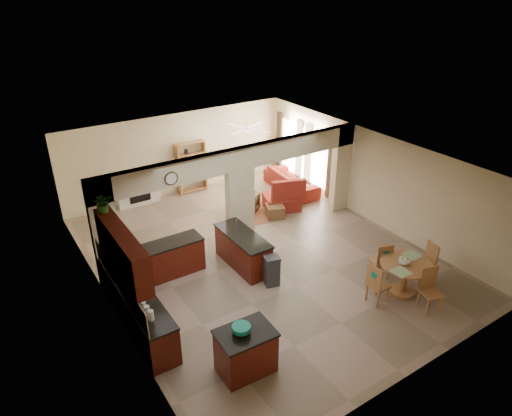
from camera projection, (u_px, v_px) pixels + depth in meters
floor at (260, 256)px, 12.35m from camera, size 10.00×10.00×0.00m
ceiling at (260, 159)px, 11.09m from camera, size 10.00×10.00×0.00m
wall_back at (179, 154)px, 15.46m from camera, size 8.00×0.00×8.00m
wall_front at (418, 319)px, 7.99m from camera, size 8.00×0.00×8.00m
wall_left at (105, 257)px, 9.77m from camera, size 0.00×10.00×10.00m
wall_right at (371, 177)px, 13.67m from camera, size 0.00×10.00×10.00m
partition_left_pier at (105, 233)px, 10.66m from camera, size 0.60×0.25×2.80m
partition_center_pier at (240, 206)px, 12.60m from camera, size 0.80×0.25×2.20m
partition_right_pier at (341, 169)px, 14.27m from camera, size 0.60×0.25×2.80m
partition_header at (239, 158)px, 11.97m from camera, size 8.00×0.25×0.60m
kitchen_counter at (147, 287)px, 10.37m from camera, size 2.52×3.29×1.48m
upper_cabinets at (122, 250)px, 9.03m from camera, size 0.35×2.40×0.90m
peninsula at (243, 250)px, 11.77m from camera, size 0.70×1.85×0.91m
wall_clock at (171, 178)px, 10.91m from camera, size 0.34×0.03×0.34m
rug at (255, 215)px, 14.51m from camera, size 1.60×1.30×0.01m
fireplace at (138, 187)px, 14.91m from camera, size 1.60×0.35×1.20m
shelving_unit at (191, 167)px, 15.72m from camera, size 1.00×0.32×1.80m
window_a at (320, 161)px, 15.47m from camera, size 0.02×0.90×1.90m
window_b at (290, 147)px, 16.74m from camera, size 0.02×0.90×1.90m
glazed_door at (304, 157)px, 16.17m from camera, size 0.02×0.70×2.10m
drape_a_left at (331, 166)px, 15.00m from camera, size 0.10×0.28×2.30m
drape_a_right at (308, 156)px, 15.90m from camera, size 0.10×0.28×2.30m
drape_b_left at (299, 152)px, 16.27m from camera, size 0.10×0.28×2.30m
drape_b_right at (279, 142)px, 17.17m from camera, size 0.10×0.28×2.30m
ceiling_fan at (247, 128)px, 14.17m from camera, size 1.00×1.00×0.10m
kitchen_island at (246, 351)px, 8.58m from camera, size 1.10×0.81×0.93m
teal_bowl at (241, 329)px, 8.32m from camera, size 0.35×0.35×0.17m
trash_can at (272, 272)px, 11.07m from camera, size 0.40×0.37×0.73m
dining_table at (405, 274)px, 10.70m from camera, size 1.21×1.21×0.82m
fruit_bowl at (405, 261)px, 10.53m from camera, size 0.27×0.27×0.14m
sofa at (291, 181)px, 16.04m from camera, size 2.47×1.16×0.70m
chaise at (281, 202)px, 14.85m from camera, size 1.34×1.22×0.44m
armchair at (246, 202)px, 14.57m from camera, size 0.96×0.97×0.65m
ottoman at (275, 211)px, 14.32m from camera, size 0.70×0.70×0.39m
plant at (103, 202)px, 9.43m from camera, size 0.44×0.39×0.44m
chair_north at (382, 260)px, 11.18m from camera, size 0.53×0.53×1.02m
chair_east at (427, 261)px, 11.15m from camera, size 0.51×0.51×1.02m
chair_south at (430, 287)px, 10.21m from camera, size 0.53×0.53×1.02m
chair_west at (376, 283)px, 10.34m from camera, size 0.44×0.43×1.02m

